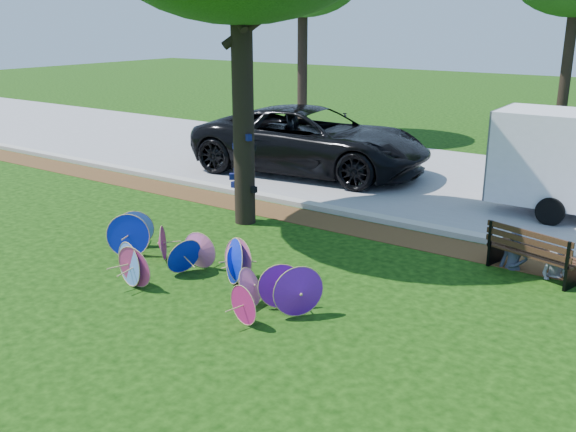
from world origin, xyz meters
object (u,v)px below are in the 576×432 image
object	(u,v)px
person_left	(517,233)
person_right	(558,250)
parasol_pile	(198,261)
black_van	(311,140)
park_bench	(535,251)
cargo_trailer	(565,158)

from	to	relation	value
person_left	person_right	bearing A→B (deg)	3.12
person_left	person_right	world-z (taller)	person_left
parasol_pile	person_left	distance (m)	5.46
black_van	park_bench	size ratio (longest dim) A/B	4.15
black_van	person_right	bearing A→B (deg)	-126.19
cargo_trailer	park_bench	world-z (taller)	cargo_trailer
black_van	park_bench	bearing A→B (deg)	-127.63
black_van	person_left	size ratio (longest dim) A/B	5.02
black_van	person_right	xyz separation A→B (m)	(7.59, -4.11, -0.42)
cargo_trailer	park_bench	xyz separation A→B (m)	(0.49, -3.91, -0.88)
cargo_trailer	person_right	bearing A→B (deg)	-79.07
black_van	cargo_trailer	size ratio (longest dim) A/B	2.33
park_bench	black_van	bearing A→B (deg)	165.95
park_bench	person_left	distance (m)	0.43
cargo_trailer	person_left	xyz separation A→B (m)	(0.14, -3.86, -0.63)
parasol_pile	person_right	bearing A→B (deg)	36.20
cargo_trailer	parasol_pile	bearing A→B (deg)	-119.70
person_left	black_van	bearing A→B (deg)	152.30
parasol_pile	person_left	xyz separation A→B (m)	(4.14, 3.54, 0.30)
black_van	person_right	size ratio (longest dim) A/B	6.61
cargo_trailer	park_bench	size ratio (longest dim) A/B	1.78
park_bench	cargo_trailer	bearing A→B (deg)	112.97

